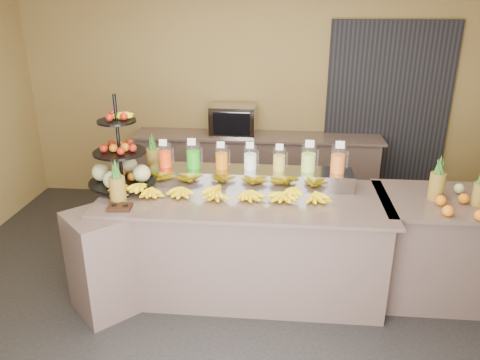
# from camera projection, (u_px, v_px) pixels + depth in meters

# --- Properties ---
(ground) EXTENTS (6.00, 6.00, 0.00)m
(ground) POSITION_uv_depth(u_px,v_px,m) (241.00, 307.00, 4.11)
(ground) COLOR black
(ground) RESTS_ON ground
(room_envelope) EXTENTS (6.04, 5.02, 2.82)m
(room_envelope) POSITION_uv_depth(u_px,v_px,m) (270.00, 78.00, 4.13)
(room_envelope) COLOR olive
(room_envelope) RESTS_ON ground
(buffet_counter) EXTENTS (2.75, 1.25, 0.93)m
(buffet_counter) POSITION_uv_depth(u_px,v_px,m) (231.00, 245.00, 4.19)
(buffet_counter) COLOR gray
(buffet_counter) RESTS_ON ground
(right_counter) EXTENTS (1.08, 0.88, 0.93)m
(right_counter) POSITION_uv_depth(u_px,v_px,m) (435.00, 247.00, 4.16)
(right_counter) COLOR gray
(right_counter) RESTS_ON ground
(back_ledge) EXTENTS (3.10, 0.55, 0.93)m
(back_ledge) POSITION_uv_depth(u_px,v_px,m) (257.00, 170.00, 6.02)
(back_ledge) COLOR gray
(back_ledge) RESTS_ON ground
(pitcher_tray) EXTENTS (1.85, 0.30, 0.15)m
(pitcher_tray) POSITION_uv_depth(u_px,v_px,m) (250.00, 177.00, 4.28)
(pitcher_tray) COLOR gray
(pitcher_tray) RESTS_ON buffet_counter
(juice_pitcher_orange_a) EXTENTS (0.12, 0.12, 0.29)m
(juice_pitcher_orange_a) POSITION_uv_depth(u_px,v_px,m) (165.00, 157.00, 4.28)
(juice_pitcher_orange_a) COLOR silver
(juice_pitcher_orange_a) RESTS_ON pitcher_tray
(juice_pitcher_green) EXTENTS (0.13, 0.13, 0.31)m
(juice_pitcher_green) POSITION_uv_depth(u_px,v_px,m) (193.00, 157.00, 4.25)
(juice_pitcher_green) COLOR silver
(juice_pitcher_green) RESTS_ON pitcher_tray
(juice_pitcher_orange_b) EXTENTS (0.12, 0.12, 0.28)m
(juice_pitcher_orange_b) POSITION_uv_depth(u_px,v_px,m) (222.00, 159.00, 4.24)
(juice_pitcher_orange_b) COLOR silver
(juice_pitcher_orange_b) RESTS_ON pitcher_tray
(juice_pitcher_milk) EXTENTS (0.12, 0.12, 0.29)m
(juice_pitcher_milk) POSITION_uv_depth(u_px,v_px,m) (250.00, 159.00, 4.21)
(juice_pitcher_milk) COLOR silver
(juice_pitcher_milk) RESTS_ON pitcher_tray
(juice_pitcher_lemon) EXTENTS (0.11, 0.12, 0.27)m
(juice_pitcher_lemon) POSITION_uv_depth(u_px,v_px,m) (279.00, 161.00, 4.19)
(juice_pitcher_lemon) COLOR silver
(juice_pitcher_lemon) RESTS_ON pitcher_tray
(juice_pitcher_lime) EXTENTS (0.13, 0.14, 0.32)m
(juice_pitcher_lime) POSITION_uv_depth(u_px,v_px,m) (308.00, 160.00, 4.16)
(juice_pitcher_lime) COLOR silver
(juice_pitcher_lime) RESTS_ON pitcher_tray
(juice_pitcher_orange_c) EXTENTS (0.13, 0.14, 0.32)m
(juice_pitcher_orange_c) POSITION_uv_depth(u_px,v_px,m) (338.00, 161.00, 4.14)
(juice_pitcher_orange_c) COLOR silver
(juice_pitcher_orange_c) RESTS_ON pitcher_tray
(banana_heap) EXTENTS (1.91, 0.17, 0.16)m
(banana_heap) POSITION_uv_depth(u_px,v_px,m) (217.00, 190.00, 4.02)
(banana_heap) COLOR #FFE70C
(banana_heap) RESTS_ON buffet_counter
(fruit_stand) EXTENTS (0.63, 0.63, 0.84)m
(fruit_stand) POSITION_uv_depth(u_px,v_px,m) (125.00, 164.00, 4.19)
(fruit_stand) COLOR black
(fruit_stand) RESTS_ON buffet_counter
(condiment_caddy) EXTENTS (0.20, 0.16, 0.03)m
(condiment_caddy) POSITION_uv_depth(u_px,v_px,m) (120.00, 207.00, 3.81)
(condiment_caddy) COLOR black
(condiment_caddy) RESTS_ON buffet_counter
(pineapple_left_a) EXTENTS (0.13, 0.13, 0.39)m
(pineapple_left_a) POSITION_uv_depth(u_px,v_px,m) (117.00, 187.00, 3.88)
(pineapple_left_a) COLOR brown
(pineapple_left_a) RESTS_ON buffet_counter
(pineapple_left_b) EXTENTS (0.13, 0.13, 0.41)m
(pineapple_left_b) POSITION_uv_depth(u_px,v_px,m) (153.00, 158.00, 4.54)
(pineapple_left_b) COLOR brown
(pineapple_left_b) RESTS_ON buffet_counter
(right_fruit_pile) EXTENTS (0.44, 0.42, 0.23)m
(right_fruit_pile) POSITION_uv_depth(u_px,v_px,m) (459.00, 198.00, 3.83)
(right_fruit_pile) COLOR brown
(right_fruit_pile) RESTS_ON right_counter
(oven_warmer) EXTENTS (0.57, 0.40, 0.37)m
(oven_warmer) POSITION_uv_depth(u_px,v_px,m) (233.00, 120.00, 5.81)
(oven_warmer) COLOR gray
(oven_warmer) RESTS_ON back_ledge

